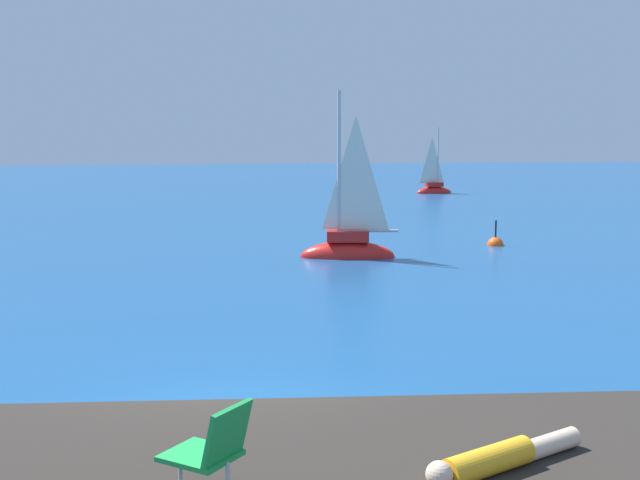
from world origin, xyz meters
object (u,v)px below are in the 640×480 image
sailboat_near (348,248)px  beach_chair (212,447)px  marker_buoy (495,245)px  person_sunbather (499,458)px  sailboat_far (434,189)px

sailboat_near → beach_chair: sailboat_near is taller
beach_chair → marker_buoy: beach_chair is taller
person_sunbather → sailboat_far: bearing=47.9°
person_sunbather → marker_buoy: (7.14, 20.17, -1.19)m
sailboat_far → marker_buoy: (-3.95, -22.08, -0.23)m
person_sunbather → beach_chair: size_ratio=2.03×
beach_chair → marker_buoy: bearing=-77.0°
sailboat_far → beach_chair: (-13.47, -42.51, 1.28)m
sailboat_near → person_sunbather: (-1.79, -18.28, 0.89)m
person_sunbather → marker_buoy: size_ratio=1.43×
sailboat_far → person_sunbather: (-11.09, -42.25, 0.96)m
sailboat_near → beach_chair: size_ratio=6.94×
sailboat_near → sailboat_far: bearing=-103.8°
person_sunbather → marker_buoy: bearing=43.1°
sailboat_far → beach_chair: size_ratio=5.46×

